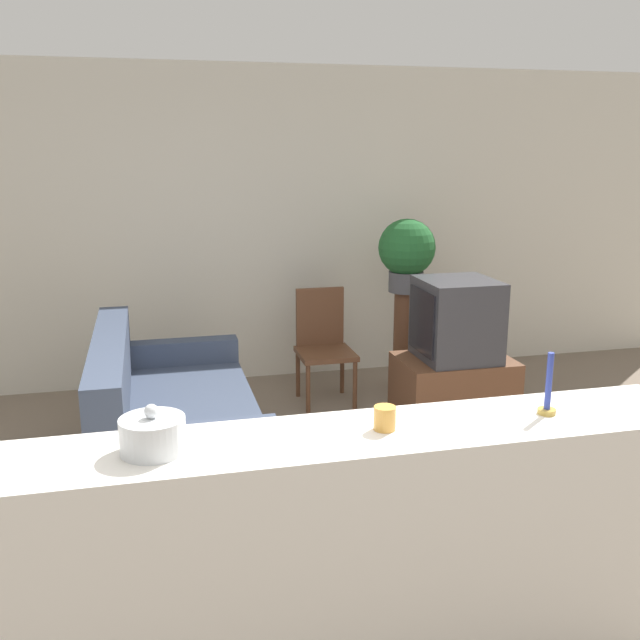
# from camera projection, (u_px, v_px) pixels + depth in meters

# --- Properties ---
(ground_plane) EXTENTS (14.00, 14.00, 0.00)m
(ground_plane) POSITION_uv_depth(u_px,v_px,m) (331.00, 610.00, 3.20)
(ground_plane) COLOR #756656
(wall_back) EXTENTS (9.00, 0.06, 2.70)m
(wall_back) POSITION_uv_depth(u_px,v_px,m) (231.00, 227.00, 6.12)
(wall_back) COLOR beige
(wall_back) RESTS_ON ground_plane
(couch) EXTENTS (0.98, 1.86, 0.90)m
(couch) POSITION_uv_depth(u_px,v_px,m) (170.00, 426.00, 4.51)
(couch) COLOR #384256
(couch) RESTS_ON ground_plane
(tv_stand) EXTENTS (0.82, 0.59, 0.51)m
(tv_stand) POSITION_uv_depth(u_px,v_px,m) (453.00, 391.00, 5.31)
(tv_stand) COLOR brown
(tv_stand) RESTS_ON ground_plane
(television) EXTENTS (0.54, 0.55, 0.59)m
(television) POSITION_uv_depth(u_px,v_px,m) (456.00, 319.00, 5.17)
(television) COLOR #333338
(television) RESTS_ON tv_stand
(wooden_chair) EXTENTS (0.44, 0.44, 0.91)m
(wooden_chair) POSITION_uv_depth(u_px,v_px,m) (323.00, 341.00, 5.77)
(wooden_chair) COLOR brown
(wooden_chair) RESTS_ON ground_plane
(plant_stand) EXTENTS (0.19, 0.19, 0.85)m
(plant_stand) POSITION_uv_depth(u_px,v_px,m) (404.00, 340.00, 6.06)
(plant_stand) COLOR brown
(plant_stand) RESTS_ON ground_plane
(potted_plant) EXTENTS (0.47, 0.47, 0.61)m
(potted_plant) POSITION_uv_depth(u_px,v_px,m) (407.00, 252.00, 5.88)
(potted_plant) COLOR #4C4C51
(potted_plant) RESTS_ON plant_stand
(foreground_counter) EXTENTS (2.64, 0.44, 1.03)m
(foreground_counter) POSITION_uv_depth(u_px,v_px,m) (359.00, 559.00, 2.69)
(foreground_counter) COLOR white
(foreground_counter) RESTS_ON ground_plane
(decorative_bowl) EXTENTS (0.22, 0.22, 0.17)m
(decorative_bowl) POSITION_uv_depth(u_px,v_px,m) (153.00, 435.00, 2.38)
(decorative_bowl) COLOR silver
(decorative_bowl) RESTS_ON foreground_counter
(candle_jar) EXTENTS (0.08, 0.08, 0.09)m
(candle_jar) POSITION_uv_depth(u_px,v_px,m) (385.00, 418.00, 2.58)
(candle_jar) COLOR gold
(candle_jar) RESTS_ON foreground_counter
(candlestick) EXTENTS (0.07, 0.07, 0.25)m
(candlestick) POSITION_uv_depth(u_px,v_px,m) (548.00, 394.00, 2.72)
(candlestick) COLOR #B7933D
(candlestick) RESTS_ON foreground_counter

